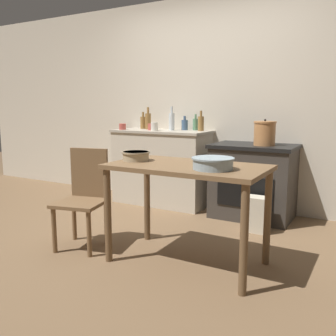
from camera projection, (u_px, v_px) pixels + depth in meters
ground_plane at (140, 241)px, 3.49m from camera, size 14.00×14.00×0.00m
wall_back at (210, 103)px, 4.63m from camera, size 8.00×0.07×2.55m
counter_cabinet at (162, 167)px, 4.76m from camera, size 1.23×0.56×0.94m
stove at (253, 181)px, 4.16m from camera, size 0.90×0.62×0.82m
work_table at (187, 180)px, 2.90m from camera, size 1.22×0.67×0.80m
chair at (84, 195)px, 3.32m from camera, size 0.48×0.48×0.87m
flour_sack at (256, 214)px, 3.72m from camera, size 0.24×0.17×0.36m
stock_pot at (265, 133)px, 3.97m from camera, size 0.24×0.24×0.28m
mixing_bowl_large at (213, 163)px, 2.67m from camera, size 0.31×0.31×0.09m
mixing_bowl_small at (136, 156)px, 3.09m from camera, size 0.23×0.23×0.08m
bottle_far_left at (185, 125)px, 4.69m from camera, size 0.08×0.08×0.18m
bottle_left at (148, 121)px, 4.85m from camera, size 0.08×0.08×0.28m
bottle_mid_left at (143, 122)px, 4.95m from camera, size 0.07×0.07×0.22m
bottle_center_left at (196, 124)px, 4.66m from camera, size 0.07×0.07×0.20m
bottle_center at (201, 123)px, 4.52m from camera, size 0.07×0.07×0.24m
bottle_center_right at (172, 121)px, 4.65m from camera, size 0.07×0.07×0.29m
cup_mid_right at (123, 127)px, 4.77m from camera, size 0.09×0.09×0.08m
cup_right at (154, 127)px, 4.54m from camera, size 0.09×0.09×0.10m
cup_far_right at (151, 127)px, 4.69m from camera, size 0.08×0.08×0.08m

